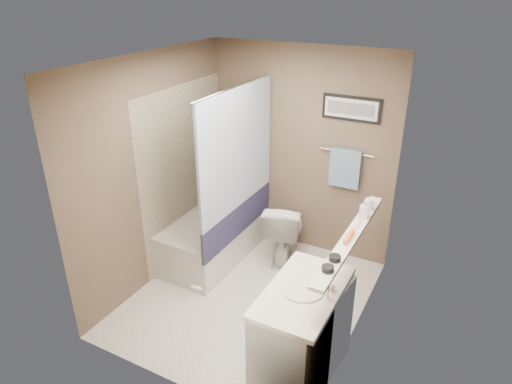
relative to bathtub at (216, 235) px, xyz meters
The scene contains 33 objects.
ground 0.97m from the bathtub, 36.56° to the right, with size 2.50×2.50×0.00m, color silver.
ceiling 2.33m from the bathtub, 36.56° to the right, with size 2.20×2.50×0.04m, color white.
wall_back 1.39m from the bathtub, 41.94° to the left, with size 2.20×0.04×2.40m, color brown.
wall_front 2.16m from the bathtub, 67.22° to the right, with size 2.20×0.04×2.40m, color brown.
wall_left 1.15m from the bathtub, 120.68° to the right, with size 0.04×2.50×2.40m, color brown.
wall_right 2.14m from the bathtub, 16.91° to the right, with size 0.04×2.50×2.40m, color brown.
tile_surround 0.83m from the bathtub, behind, with size 0.02×1.55×2.00m, color tan.
curtain_rod 1.83m from the bathtub, ahead, with size 0.02×0.02×1.55m, color silver.
curtain_upper 1.20m from the bathtub, ahead, with size 0.03×1.45×1.28m, color silver.
curtain_lower 0.48m from the bathtub, ahead, with size 0.03×1.45×0.36m, color #28274A.
mirror 2.40m from the bathtub, 21.00° to the right, with size 0.02×1.60×1.00m, color silver.
shelf 2.10m from the bathtub, 21.58° to the right, with size 0.12×1.60×0.03m, color silver.
towel_bar 1.80m from the bathtub, 26.88° to the left, with size 0.02×0.02×0.60m, color silver.
towel 1.69m from the bathtub, 26.17° to the left, with size 0.34×0.05×0.44m, color #97C5DC.
art_frame 2.12m from the bathtub, 27.47° to the left, with size 0.62×0.03×0.26m, color black.
art_mat 2.11m from the bathtub, 26.98° to the left, with size 0.56×0.00×0.20m, color white.
art_image 2.11m from the bathtub, 26.88° to the left, with size 0.50×0.00×0.13m, color #595959.
door 2.34m from the bathtub, 54.13° to the right, with size 0.80×0.02×2.00m, color silver.
door_handle 2.13m from the bathtub, 60.95° to the right, with size 0.02×0.02×0.10m, color silver.
bathtub is the anchor object (origin of this frame).
tub_rim 0.25m from the bathtub, behind, with size 0.56×1.36×0.02m, color beige.
toilet 0.82m from the bathtub, 22.77° to the left, with size 0.41×0.72×0.74m, color white.
vanity 2.02m from the bathtub, 37.23° to the right, with size 0.50×0.90×0.80m, color silver.
countertop 2.08m from the bathtub, 37.40° to the right, with size 0.54×0.96×0.04m, color white.
sink_basin 2.08m from the bathtub, 37.58° to the right, with size 0.34×0.34×0.01m, color silver.
faucet_spout 2.25m from the bathtub, 34.34° to the right, with size 0.02×0.02×0.10m, color silver.
faucet_knob 2.19m from the bathtub, 32.08° to the right, with size 0.05×0.05×0.05m, color silver.
candle_bowl_near 2.36m from the bathtub, 35.46° to the right, with size 0.09×0.09×0.04m, color black.
candle_bowl_far 2.29m from the bathtub, 32.13° to the right, with size 0.09×0.09×0.04m, color black.
hair_brush_front 2.14m from the bathtub, 23.42° to the right, with size 0.04×0.04×0.22m, color orange.
pink_comb 2.05m from the bathtub, 15.63° to the right, with size 0.03×0.16×0.01m, color pink.
glass_jar 2.01m from the bathtub, ahead, with size 0.08×0.08×0.10m, color white.
soap_bottle 2.05m from the bathtub, 11.26° to the right, with size 0.07×0.07×0.16m, color #999999.
Camera 1 is at (1.84, -3.34, 3.01)m, focal length 32.00 mm.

